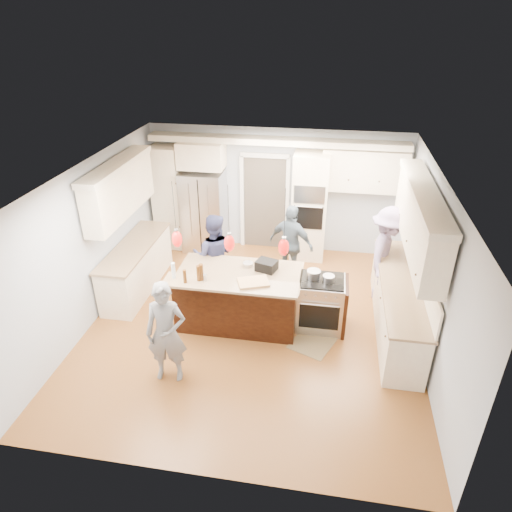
{
  "coord_description": "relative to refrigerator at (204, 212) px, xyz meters",
  "views": [
    {
      "loc": [
        1.13,
        -6.32,
        4.81
      ],
      "look_at": [
        0.0,
        0.35,
        1.15
      ],
      "focal_mm": 32.0,
      "sensor_mm": 36.0,
      "label": 1
    }
  ],
  "objects": [
    {
      "name": "room_shell",
      "position": [
        1.55,
        -2.64,
        0.92
      ],
      "size": [
        5.54,
        6.04,
        2.72
      ],
      "color": "#B2BCC6",
      "rests_on": "ground"
    },
    {
      "name": "floor_rug",
      "position": [
        2.65,
        -2.9,
        -0.89
      ],
      "size": [
        0.92,
        1.07,
        0.01
      ],
      "primitive_type": "cube",
      "rotation": [
        0.0,
        0.0,
        -0.4
      ],
      "color": "olive",
      "rests_on": "ground"
    },
    {
      "name": "water_bottle",
      "position": [
        0.4,
        -3.16,
        0.35
      ],
      "size": [
        0.07,
        0.07,
        0.26
      ],
      "primitive_type": "cylinder",
      "rotation": [
        0.0,
        0.0,
        0.18
      ],
      "color": "silver",
      "rests_on": "kitchen_island"
    },
    {
      "name": "person_range_side",
      "position": [
        3.8,
        -1.38,
        0.0
      ],
      "size": [
        0.98,
        1.31,
        1.81
      ],
      "primitive_type": "imported",
      "rotation": [
        0.0,
        0.0,
        1.28
      ],
      "color": "gray",
      "rests_on": "ground"
    },
    {
      "name": "kitchen_island",
      "position": [
        1.3,
        -2.57,
        -0.41
      ],
      "size": [
        2.1,
        1.46,
        1.12
      ],
      "color": "black",
      "rests_on": "ground"
    },
    {
      "name": "refrigerator",
      "position": [
        0.0,
        0.0,
        0.0
      ],
      "size": [
        0.9,
        0.7,
        1.8
      ],
      "primitive_type": "cube",
      "color": "#B7B7BC",
      "rests_on": "ground"
    },
    {
      "name": "pot_large",
      "position": [
        2.54,
        -2.45,
        0.09
      ],
      "size": [
        0.23,
        0.23,
        0.13
      ],
      "primitive_type": "cylinder",
      "color": "#B7B7BC",
      "rests_on": "island_range"
    },
    {
      "name": "pot_small",
      "position": [
        2.78,
        -2.51,
        0.07
      ],
      "size": [
        0.19,
        0.19,
        0.1
      ],
      "primitive_type": "cylinder",
      "color": "#B7B7BC",
      "rests_on": "island_range"
    },
    {
      "name": "beer_bottle_c",
      "position": [
        0.84,
        -3.14,
        0.36
      ],
      "size": [
        0.08,
        0.08,
        0.28
      ],
      "primitive_type": "cylinder",
      "rotation": [
        0.0,
        0.0,
        0.12
      ],
      "color": "#4D2A0D",
      "rests_on": "kitchen_island"
    },
    {
      "name": "left_cabinets",
      "position": [
        -0.89,
        -1.84,
        0.16
      ],
      "size": [
        0.64,
        2.3,
        2.51
      ],
      "color": "#FCF1CC",
      "rests_on": "ground"
    },
    {
      "name": "island_range",
      "position": [
        2.71,
        -2.49,
        -0.44
      ],
      "size": [
        0.82,
        0.71,
        0.92
      ],
      "color": "#B7B7BC",
      "rests_on": "ground"
    },
    {
      "name": "person_bar_end",
      "position": [
        0.57,
        -4.11,
        -0.1
      ],
      "size": [
        0.62,
        0.45,
        1.6
      ],
      "primitive_type": "imported",
      "rotation": [
        0.0,
        0.0,
        0.11
      ],
      "color": "slate",
      "rests_on": "ground"
    },
    {
      "name": "cutting_board",
      "position": [
        1.65,
        -3.11,
        0.24
      ],
      "size": [
        0.55,
        0.47,
        0.04
      ],
      "primitive_type": "cube",
      "rotation": [
        0.0,
        0.0,
        0.36
      ],
      "color": "tan",
      "rests_on": "kitchen_island"
    },
    {
      "name": "person_far_right",
      "position": [
        2.03,
        -1.04,
        -0.11
      ],
      "size": [
        1.01,
        0.71,
        1.59
      ],
      "primitive_type": "imported",
      "rotation": [
        0.0,
        0.0,
        2.75
      ],
      "color": "slate",
      "rests_on": "ground"
    },
    {
      "name": "ground_plane",
      "position": [
        1.55,
        -2.64,
        -0.9
      ],
      "size": [
        6.0,
        6.0,
        0.0
      ],
      "primitive_type": "plane",
      "color": "#975E29",
      "rests_on": "ground"
    },
    {
      "name": "pendant_lights",
      "position": [
        1.3,
        -3.15,
        0.9
      ],
      "size": [
        1.75,
        0.15,
        1.03
      ],
      "color": "black",
      "rests_on": "ground"
    },
    {
      "name": "back_upper_cabinets",
      "position": [
        0.8,
        0.12,
        0.77
      ],
      "size": [
        5.3,
        0.61,
        2.54
      ],
      "color": "#FCF1CC",
      "rests_on": "ground"
    },
    {
      "name": "beer_bottle_a",
      "position": [
        0.8,
        -3.16,
        0.35
      ],
      "size": [
        0.07,
        0.07,
        0.26
      ],
      "primitive_type": "cylinder",
      "rotation": [
        0.0,
        0.0,
        -0.15
      ],
      "color": "#4D2A0D",
      "rests_on": "kitchen_island"
    },
    {
      "name": "drink_can",
      "position": [
        0.9,
        -3.16,
        0.27
      ],
      "size": [
        0.06,
        0.06,
        0.11
      ],
      "primitive_type": "cylinder",
      "rotation": [
        0.0,
        0.0,
        0.02
      ],
      "color": "#B7B7BC",
      "rests_on": "kitchen_island"
    },
    {
      "name": "right_counter_run",
      "position": [
        3.99,
        -2.34,
        0.16
      ],
      "size": [
        0.64,
        3.1,
        2.51
      ],
      "color": "#FCF1CC",
      "rests_on": "ground"
    },
    {
      "name": "oven_column",
      "position": [
        2.3,
        0.03,
        0.25
      ],
      "size": [
        0.72,
        0.69,
        2.3
      ],
      "color": "#FCF1CC",
      "rests_on": "ground"
    },
    {
      "name": "person_far_left",
      "position": [
        0.68,
        -1.79,
        -0.09
      ],
      "size": [
        0.85,
        0.7,
        1.62
      ],
      "primitive_type": "imported",
      "rotation": [
        0.0,
        0.0,
        3.25
      ],
      "color": "navy",
      "rests_on": "ground"
    },
    {
      "name": "beer_bottle_b",
      "position": [
        0.61,
        -3.26,
        0.33
      ],
      "size": [
        0.06,
        0.06,
        0.22
      ],
      "primitive_type": "cylinder",
      "rotation": [
        0.0,
        0.0,
        -0.14
      ],
      "color": "#4D2A0D",
      "rests_on": "kitchen_island"
    }
  ]
}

